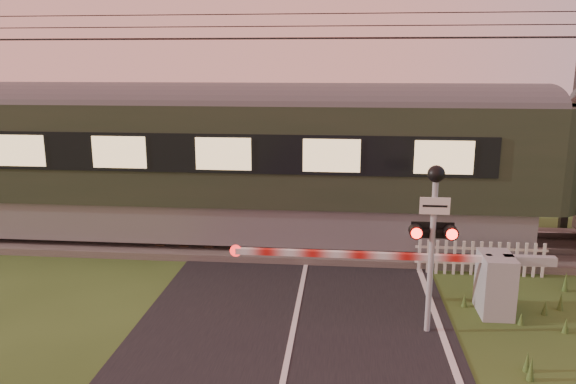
# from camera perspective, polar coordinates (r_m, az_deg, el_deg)

# --- Properties ---
(ground) EXTENTS (160.00, 160.00, 0.00)m
(ground) POSITION_cam_1_polar(r_m,az_deg,el_deg) (9.64, -0.24, -17.51)
(ground) COLOR #2D451A
(ground) RESTS_ON ground
(road) EXTENTS (6.00, 140.00, 0.03)m
(road) POSITION_cam_1_polar(r_m,az_deg,el_deg) (9.43, -0.29, -18.17)
(road) COLOR black
(road) RESTS_ON ground
(track_bed) EXTENTS (140.00, 3.40, 0.39)m
(track_bed) POSITION_cam_1_polar(r_m,az_deg,el_deg) (15.55, 2.27, -5.10)
(track_bed) COLOR #47423D
(track_bed) RESTS_ON ground
(overhead_wires) EXTENTS (120.00, 0.62, 0.62)m
(overhead_wires) POSITION_cam_1_polar(r_m,az_deg,el_deg) (14.81, 2.47, 16.20)
(overhead_wires) COLOR black
(overhead_wires) RESTS_ON ground
(train) EXTENTS (43.54, 3.00, 4.06)m
(train) POSITION_cam_1_polar(r_m,az_deg,el_deg) (15.99, 26.18, 2.36)
(train) COLOR slate
(train) RESTS_ON ground
(boom_gate) EXTENTS (6.44, 0.94, 1.25)m
(boom_gate) POSITION_cam_1_polar(r_m,az_deg,el_deg) (11.91, 19.20, -8.49)
(boom_gate) COLOR gray
(boom_gate) RESTS_ON ground
(crossing_signal) EXTENTS (0.80, 0.34, 3.15)m
(crossing_signal) POSITION_cam_1_polar(r_m,az_deg,el_deg) (10.32, 14.56, -2.74)
(crossing_signal) COLOR gray
(crossing_signal) RESTS_ON ground
(picket_fence) EXTENTS (3.03, 0.07, 0.83)m
(picket_fence) POSITION_cam_1_polar(r_m,az_deg,el_deg) (14.00, 18.99, -6.38)
(picket_fence) COLOR silver
(picket_fence) RESTS_ON ground
(catenary_mast) EXTENTS (0.21, 2.45, 6.56)m
(catenary_mast) POSITION_cam_1_polar(r_m,az_deg,el_deg) (18.29, 27.23, 6.95)
(catenary_mast) COLOR #2D2D30
(catenary_mast) RESTS_ON ground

